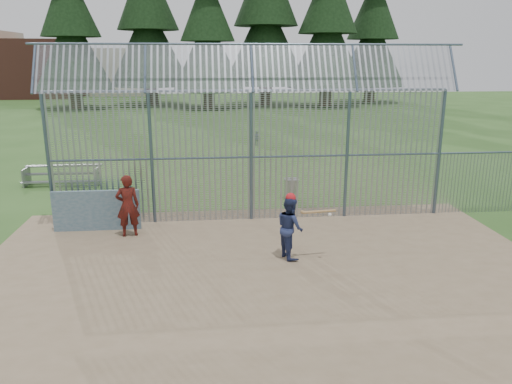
{
  "coord_description": "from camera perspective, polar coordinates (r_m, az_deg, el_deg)",
  "views": [
    {
      "loc": [
        -1.34,
        -11.42,
        4.97
      ],
      "look_at": [
        0.0,
        2.0,
        1.3
      ],
      "focal_mm": 35.0,
      "sensor_mm": 36.0,
      "label": 1
    }
  ],
  "objects": [
    {
      "name": "ground",
      "position": [
        12.53,
        0.92,
        -8.15
      ],
      "size": [
        120.0,
        120.0,
        0.0
      ],
      "primitive_type": "plane",
      "color": "#2D511E",
      "rests_on": "ground"
    },
    {
      "name": "dugout_wall",
      "position": [
        15.32,
        -17.75,
        -2.02
      ],
      "size": [
        2.5,
        0.12,
        1.2
      ],
      "primitive_type": "cube",
      "color": "#38566B",
      "rests_on": "dirt_infield"
    },
    {
      "name": "trash_can",
      "position": [
        17.96,
        4.06,
        0.38
      ],
      "size": [
        0.56,
        0.56,
        0.82
      ],
      "color": "gray",
      "rests_on": "ground"
    },
    {
      "name": "onlooker",
      "position": [
        14.51,
        -14.45,
        -1.52
      ],
      "size": [
        0.72,
        0.55,
        1.78
      ],
      "primitive_type": "imported",
      "rotation": [
        0.0,
        0.0,
        3.34
      ],
      "color": "maroon",
      "rests_on": "dirt_infield"
    },
    {
      "name": "bleacher",
      "position": [
        21.41,
        -21.23,
        1.87
      ],
      "size": [
        3.0,
        0.95,
        0.72
      ],
      "color": "gray",
      "rests_on": "ground"
    },
    {
      "name": "distant_buildings",
      "position": [
        71.35,
        -24.15,
        12.83
      ],
      "size": [
        26.5,
        10.5,
        8.0
      ],
      "color": "brown",
      "rests_on": "ground"
    },
    {
      "name": "bg_kid_seated",
      "position": [
        28.88,
        0.1,
        6.16
      ],
      "size": [
        0.54,
        0.41,
        0.85
      ],
      "primitive_type": "imported",
      "rotation": [
        0.0,
        0.0,
        2.68
      ],
      "color": "slate",
      "rests_on": "ground"
    },
    {
      "name": "batter",
      "position": [
        12.61,
        3.92,
        -4.06
      ],
      "size": [
        0.79,
        0.91,
        1.59
      ],
      "primitive_type": "imported",
      "rotation": [
        0.0,
        0.0,
        1.85
      ],
      "color": "navy",
      "rests_on": "dirt_infield"
    },
    {
      "name": "dirt_infield",
      "position": [
        12.07,
        1.19,
        -9.05
      ],
      "size": [
        14.0,
        10.0,
        0.02
      ],
      "primitive_type": "cube",
      "color": "#756047",
      "rests_on": "ground"
    },
    {
      "name": "batting_gear",
      "position": [
        12.39,
        4.74,
        -1.06
      ],
      "size": [
        1.25,
        0.55,
        0.52
      ],
      "color": "red",
      "rests_on": "ground"
    },
    {
      "name": "backstop_fence",
      "position": [
        15.4,
        6.21,
        5.38
      ],
      "size": [
        20.09,
        0.81,
        5.3
      ],
      "color": "#47566B",
      "rests_on": "ground"
    }
  ]
}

